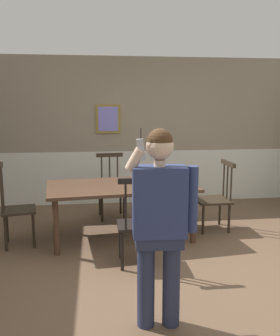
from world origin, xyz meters
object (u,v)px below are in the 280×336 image
(chair_near_window, at_px, (111,188))
(chair_at_table_head, at_px, (136,223))
(person_figure, at_px, (160,217))
(dining_table, at_px, (121,190))
(chair_by_doorway, at_px, (215,198))
(chair_opposite_corner, at_px, (15,208))

(chair_near_window, height_order, chair_at_table_head, chair_at_table_head)
(chair_at_table_head, distance_m, person_figure, 1.22)
(dining_table, height_order, person_figure, person_figure)
(chair_by_doorway, height_order, chair_opposite_corner, chair_opposite_corner)
(dining_table, bearing_deg, person_figure, -85.74)
(chair_near_window, height_order, person_figure, person_figure)
(chair_at_table_head, xyz_separation_m, chair_opposite_corner, (-1.44, 0.77, 0.01))
(chair_at_table_head, bearing_deg, chair_by_doorway, 40.64)
(chair_at_table_head, relative_size, person_figure, 0.64)
(chair_by_doorway, relative_size, person_figure, 0.62)
(dining_table, relative_size, person_figure, 1.27)
(chair_near_window, distance_m, chair_at_table_head, 1.84)
(chair_near_window, xyz_separation_m, chair_by_doorway, (1.44, -0.78, -0.00))
(chair_opposite_corner, bearing_deg, chair_by_doorway, 85.73)
(chair_at_table_head, height_order, chair_opposite_corner, chair_opposite_corner)
(chair_near_window, bearing_deg, person_figure, 89.63)
(chair_at_table_head, xyz_separation_m, person_figure, (0.06, -1.14, 0.42))
(chair_near_window, xyz_separation_m, chair_at_table_head, (0.19, -1.83, 0.02))
(chair_near_window, xyz_separation_m, chair_opposite_corner, (-1.25, -1.06, 0.03))
(chair_by_doorway, distance_m, chair_opposite_corner, 2.71)
(chair_at_table_head, bearing_deg, dining_table, 96.45)
(chair_near_window, relative_size, person_figure, 0.63)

